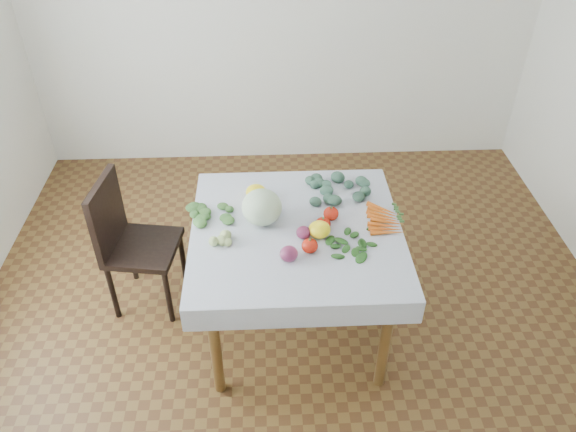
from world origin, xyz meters
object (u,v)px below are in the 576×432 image
(carrot_bunch, at_px, (385,220))
(heirloom_back, at_px, (256,192))
(table, at_px, (296,244))
(chair, at_px, (128,237))
(cabbage, at_px, (262,207))

(carrot_bunch, bearing_deg, heirloom_back, 159.52)
(table, bearing_deg, carrot_bunch, 4.08)
(chair, bearing_deg, carrot_bunch, -9.42)
(table, xyz_separation_m, heirloom_back, (-0.22, 0.29, 0.14))
(heirloom_back, bearing_deg, carrot_bunch, -20.48)
(table, height_order, carrot_bunch, carrot_bunch)
(cabbage, xyz_separation_m, heirloom_back, (-0.03, 0.22, -0.06))
(chair, distance_m, heirloom_back, 0.82)
(table, xyz_separation_m, chair, (-0.99, 0.28, -0.14))
(cabbage, bearing_deg, chair, 165.76)
(heirloom_back, distance_m, carrot_bunch, 0.74)
(table, distance_m, cabbage, 0.28)
(chair, xyz_separation_m, carrot_bunch, (1.47, -0.24, 0.26))
(cabbage, xyz_separation_m, carrot_bunch, (0.66, -0.04, -0.08))
(table, distance_m, chair, 1.04)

